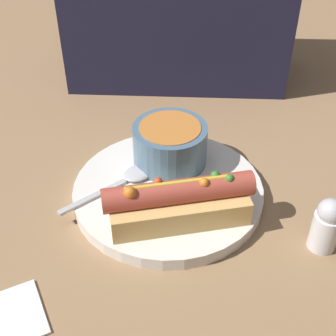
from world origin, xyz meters
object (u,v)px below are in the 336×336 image
soup_bowl (173,143)px  spoon (130,177)px  hot_dog (178,202)px  salt_shaker (327,225)px

soup_bowl → spoon: size_ratio=0.84×
hot_dog → soup_bowl: hot_dog is taller
hot_dog → soup_bowl: (-0.01, 0.11, 0.01)m
soup_bowl → salt_shaker: (0.18, -0.13, -0.01)m
hot_dog → soup_bowl: bearing=81.7°
spoon → soup_bowl: bearing=-3.6°
spoon → salt_shaker: (0.23, -0.09, 0.01)m
hot_dog → soup_bowl: size_ratio=1.78×
hot_dog → salt_shaker: (0.17, -0.02, -0.01)m
soup_bowl → spoon: bearing=-142.0°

